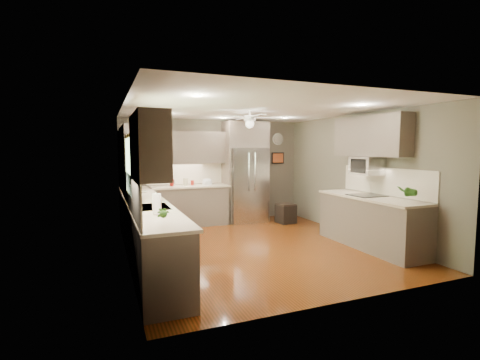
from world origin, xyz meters
TOP-DOWN VIEW (x-y plane):
  - floor at (0.00, 0.00)m, footprint 5.00×5.00m
  - ceiling at (0.00, 0.00)m, footprint 5.00×5.00m
  - wall_back at (0.00, 2.50)m, footprint 4.50×0.00m
  - wall_front at (0.00, -2.50)m, footprint 4.50×0.00m
  - wall_left at (-2.25, 0.00)m, footprint 0.00×5.00m
  - wall_right at (2.25, 0.00)m, footprint 0.00×5.00m
  - canister_a at (-1.11, 2.24)m, footprint 0.12×0.12m
  - canister_b at (-1.09, 2.26)m, footprint 0.10×0.10m
  - canister_c at (-0.80, 2.20)m, footprint 0.14×0.14m
  - canister_d at (-0.63, 2.23)m, footprint 0.08×0.08m
  - soap_bottle at (-2.07, -0.05)m, footprint 0.10×0.10m
  - potted_plant_left at (-1.95, -1.79)m, footprint 0.16×0.12m
  - potted_plant_right at (1.92, -1.57)m, footprint 0.22×0.19m
  - bowl at (-0.27, 2.20)m, footprint 0.25×0.25m
  - left_run at (-1.95, 0.15)m, footprint 0.65×4.70m
  - back_run at (-0.72, 2.20)m, footprint 1.85×0.65m
  - uppers at (-0.74, 0.71)m, footprint 4.50×4.70m
  - window at (-2.22, -0.50)m, footprint 0.05×1.12m
  - sink at (-1.93, -0.50)m, footprint 0.50×0.70m
  - refrigerator at (0.70, 2.16)m, footprint 1.06×0.75m
  - right_run at (1.93, -0.80)m, footprint 0.70×2.20m
  - microwave at (2.03, -0.55)m, footprint 0.43×0.55m
  - ceiling_fan at (-0.00, 0.30)m, footprint 1.18×1.18m
  - recessed_lights at (-0.04, 0.40)m, footprint 2.84×3.14m
  - wall_clock at (1.75, 2.48)m, footprint 0.30×0.03m
  - framed_print at (1.75, 2.48)m, footprint 0.36×0.03m
  - stool at (1.50, 1.57)m, footprint 0.42×0.42m
  - paper_towel at (-1.94, -1.14)m, footprint 0.11×0.11m

SIDE VIEW (x-z plane):
  - floor at x=0.00m, z-range 0.00..0.00m
  - stool at x=1.50m, z-range 0.00..0.47m
  - left_run at x=-1.95m, z-range -0.24..1.21m
  - back_run at x=-0.72m, z-range -0.24..1.21m
  - right_run at x=1.93m, z-range -0.24..1.21m
  - sink at x=-1.93m, z-range 0.75..1.07m
  - bowl at x=-0.27m, z-range 0.94..1.00m
  - canister_d at x=-0.63m, z-range 0.94..1.06m
  - canister_b at x=-1.09m, z-range 0.94..1.08m
  - canister_a at x=-1.11m, z-range 0.94..1.10m
  - canister_c at x=-0.80m, z-range 0.94..1.12m
  - soap_bottle at x=-2.07m, z-range 0.94..1.13m
  - potted_plant_left at x=-1.95m, z-range 0.94..1.21m
  - paper_towel at x=-1.94m, z-range 0.94..1.22m
  - potted_plant_right at x=1.92m, z-range 0.94..1.29m
  - refrigerator at x=0.70m, z-range -0.04..2.41m
  - wall_back at x=0.00m, z-range -1.00..3.50m
  - wall_front at x=0.00m, z-range -1.00..3.50m
  - wall_left at x=-2.25m, z-range -1.25..3.75m
  - wall_right at x=2.25m, z-range -1.25..3.75m
  - microwave at x=2.03m, z-range 1.31..1.65m
  - framed_print at x=1.75m, z-range 1.40..1.70m
  - window at x=-2.22m, z-range 1.09..2.01m
  - uppers at x=-0.74m, z-range 1.39..2.35m
  - wall_clock at x=1.75m, z-range 1.90..2.20m
  - ceiling_fan at x=0.00m, z-range 2.17..2.49m
  - recessed_lights at x=-0.04m, z-range 2.49..2.50m
  - ceiling at x=0.00m, z-range 2.50..2.50m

